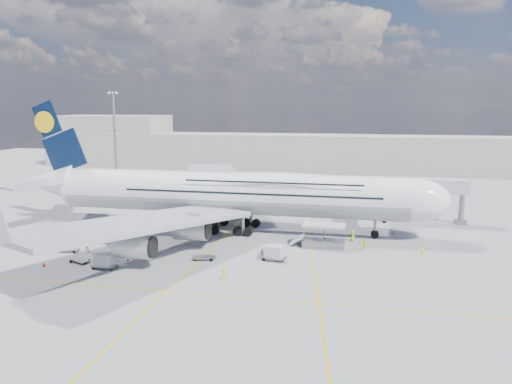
% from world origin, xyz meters
% --- Properties ---
extents(ground, '(300.00, 300.00, 0.00)m').
position_xyz_m(ground, '(0.00, 0.00, 0.00)').
color(ground, gray).
rests_on(ground, ground).
extents(taxi_line_main, '(0.25, 220.00, 0.01)m').
position_xyz_m(taxi_line_main, '(0.00, 0.00, 0.01)').
color(taxi_line_main, '#DCAF0B').
rests_on(taxi_line_main, ground).
extents(taxi_line_cross, '(120.00, 0.25, 0.01)m').
position_xyz_m(taxi_line_cross, '(0.00, -20.00, 0.01)').
color(taxi_line_cross, '#DCAF0B').
rests_on(taxi_line_cross, ground).
extents(taxi_line_diag, '(14.16, 99.06, 0.01)m').
position_xyz_m(taxi_line_diag, '(14.00, 10.00, 0.01)').
color(taxi_line_diag, '#DCAF0B').
rests_on(taxi_line_diag, ground).
extents(airliner, '(77.26, 79.15, 23.71)m').
position_xyz_m(airliner, '(0.26, 10.00, 6.87)').
color(airliner, white).
rests_on(airliner, ground).
extents(jet_bridge, '(18.80, 12.10, 8.50)m').
position_xyz_m(jet_bridge, '(29.81, 20.94, 6.85)').
color(jet_bridge, '#B7B7BC').
rests_on(jet_bridge, ground).
extents(cargo_loader, '(8.53, 3.20, 3.67)m').
position_xyz_m(cargo_loader, '(16.82, 2.89, 1.25)').
color(cargo_loader, silver).
rests_on(cargo_loader, ground).
extents(light_mast, '(3.00, 0.70, 25.50)m').
position_xyz_m(light_mast, '(-40.00, 45.00, 13.21)').
color(light_mast, gray).
rests_on(light_mast, ground).
extents(terminal, '(180.00, 16.00, 12.00)m').
position_xyz_m(terminal, '(0.00, 95.00, 6.00)').
color(terminal, '#B2AD9E').
rests_on(terminal, ground).
extents(hangar, '(40.00, 22.00, 18.00)m').
position_xyz_m(hangar, '(-70.00, 100.00, 9.00)').
color(hangar, '#B2AD9E').
rests_on(hangar, ground).
extents(tree_line, '(160.00, 6.00, 8.00)m').
position_xyz_m(tree_line, '(40.00, 140.00, 4.00)').
color(tree_line, '#193814').
rests_on(tree_line, ground).
extents(dolly_row_a, '(3.42, 1.94, 2.11)m').
position_xyz_m(dolly_row_a, '(-11.58, -13.82, 1.14)').
color(dolly_row_a, gray).
rests_on(dolly_row_a, ground).
extents(dolly_row_b, '(3.66, 2.36, 2.15)m').
position_xyz_m(dolly_row_b, '(-17.06, -1.89, 1.16)').
color(dolly_row_b, gray).
rests_on(dolly_row_b, ground).
extents(dolly_row_c, '(3.13, 2.47, 0.41)m').
position_xyz_m(dolly_row_c, '(-16.31, -12.16, 0.31)').
color(dolly_row_c, gray).
rests_on(dolly_row_c, ground).
extents(dolly_back, '(3.06, 1.98, 0.42)m').
position_xyz_m(dolly_back, '(-20.74, -7.79, 0.32)').
color(dolly_back, gray).
rests_on(dolly_back, ground).
extents(dolly_nose_far, '(3.59, 2.23, 2.14)m').
position_xyz_m(dolly_nose_far, '(10.48, -5.46, 1.15)').
color(dolly_nose_far, gray).
rests_on(dolly_nose_far, ground).
extents(dolly_nose_near, '(3.40, 2.32, 0.46)m').
position_xyz_m(dolly_nose_near, '(0.61, -7.31, 0.35)').
color(dolly_nose_near, gray).
rests_on(dolly_nose_near, ground).
extents(baggage_tug, '(3.47, 2.53, 1.97)m').
position_xyz_m(baggage_tug, '(-10.98, -10.20, 0.87)').
color(baggage_tug, white).
rests_on(baggage_tug, ground).
extents(catering_truck_inner, '(6.90, 3.13, 4.00)m').
position_xyz_m(catering_truck_inner, '(-9.04, 26.60, 1.89)').
color(catering_truck_inner, gray).
rests_on(catering_truck_inner, ground).
extents(catering_truck_outer, '(7.49, 4.47, 4.18)m').
position_xyz_m(catering_truck_outer, '(-12.93, 49.27, 1.94)').
color(catering_truck_outer, gray).
rests_on(catering_truck_outer, ground).
extents(service_van, '(3.74, 5.20, 1.31)m').
position_xyz_m(service_van, '(9.80, -4.19, 0.66)').
color(service_van, silver).
rests_on(service_van, ground).
extents(crew_nose, '(0.70, 0.61, 1.62)m').
position_xyz_m(crew_nose, '(31.62, 1.12, 0.81)').
color(crew_nose, '#D6ED19').
rests_on(crew_nose, ground).
extents(crew_loader, '(0.96, 0.87, 1.63)m').
position_xyz_m(crew_loader, '(23.26, 2.62, 0.81)').
color(crew_loader, '#C5EC18').
rests_on(crew_loader, ground).
extents(crew_wing, '(0.79, 1.00, 1.58)m').
position_xyz_m(crew_wing, '(-17.90, -7.35, 0.79)').
color(crew_wing, '#D0F019').
rests_on(crew_wing, ground).
extents(crew_van, '(1.07, 1.06, 1.87)m').
position_xyz_m(crew_van, '(21.35, 7.49, 0.94)').
color(crew_van, '#C6E718').
rests_on(crew_van, ground).
extents(crew_tug, '(1.23, 0.80, 1.80)m').
position_xyz_m(crew_tug, '(5.71, -14.95, 0.90)').
color(crew_tug, '#BEF019').
rests_on(crew_tug, ground).
extents(cone_nose, '(0.47, 0.47, 0.60)m').
position_xyz_m(cone_nose, '(28.21, 13.45, 0.29)').
color(cone_nose, '#E5430C').
rests_on(cone_nose, ground).
extents(cone_wing_left_inner, '(0.43, 0.43, 0.55)m').
position_xyz_m(cone_wing_left_inner, '(-11.56, 21.17, 0.27)').
color(cone_wing_left_inner, '#E5430C').
rests_on(cone_wing_left_inner, ground).
extents(cone_wing_left_outer, '(0.50, 0.50, 0.63)m').
position_xyz_m(cone_wing_left_outer, '(-5.82, 41.66, 0.31)').
color(cone_wing_left_outer, '#E5430C').
rests_on(cone_wing_left_outer, ground).
extents(cone_wing_right_inner, '(0.44, 0.44, 0.55)m').
position_xyz_m(cone_wing_right_inner, '(-15.10, -1.15, 0.27)').
color(cone_wing_right_inner, '#E5430C').
rests_on(cone_wing_right_inner, ground).
extents(cone_wing_right_outer, '(0.49, 0.49, 0.63)m').
position_xyz_m(cone_wing_right_outer, '(-20.14, -14.89, 0.30)').
color(cone_wing_right_outer, '#E5430C').
rests_on(cone_wing_right_outer, ground).
extents(cone_tail, '(0.41, 0.41, 0.52)m').
position_xyz_m(cone_tail, '(-31.51, 16.16, 0.25)').
color(cone_tail, '#E5430C').
rests_on(cone_tail, ground).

